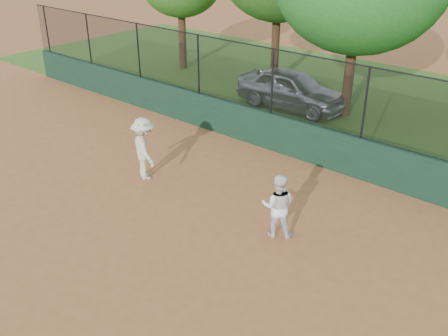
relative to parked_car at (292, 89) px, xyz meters
The scene contains 7 objects.
ground 9.92m from the parked_car, 77.77° to the right, with size 80.00×80.00×0.00m, color #A45F35.
back_wall 4.23m from the parked_car, 60.28° to the right, with size 26.00×0.20×1.20m, color #173423.
grass_strip 3.22m from the parked_car, 48.03° to the left, with size 36.00×12.00×0.01m, color #2F551A.
parked_car is the anchor object (origin of this frame).
player_second 8.76m from the parked_car, 58.98° to the right, with size 0.76×0.59×1.56m, color white.
player_main 7.52m from the parked_car, 89.48° to the right, with size 1.32×1.08×1.84m.
fence_assembly 4.47m from the parked_car, 60.61° to the right, with size 26.00×0.06×2.00m.
Camera 1 is at (7.68, -6.02, 6.64)m, focal length 40.00 mm.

